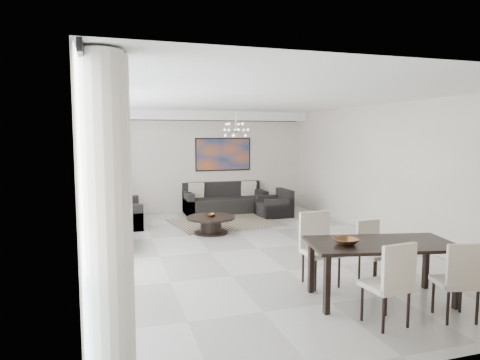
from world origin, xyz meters
name	(u,v)px	position (x,y,z in m)	size (l,w,h in m)	color
room_shell	(280,174)	(0.46, 0.00, 1.45)	(6.00, 9.00, 2.90)	#A8A39B
window_wall	(103,179)	(-2.86, 0.00, 1.47)	(0.37, 8.95, 2.90)	white
soffit	(208,116)	(0.00, 4.30, 2.77)	(5.98, 0.40, 0.26)	white
painting	(223,154)	(0.50, 4.47, 1.65)	(1.68, 0.04, 0.98)	#B04F18
chandelier	(236,130)	(0.30, 2.50, 2.35)	(0.66, 0.66, 0.71)	silver
rug	(225,222)	(0.02, 2.60, 0.01)	(2.54, 1.96, 0.01)	black
coffee_table	(211,224)	(-0.58, 1.55, 0.22)	(1.09, 1.09, 0.38)	black
bowl_coffee	(211,215)	(-0.58, 1.55, 0.42)	(0.21, 0.21, 0.07)	brown
sofa_main	(225,202)	(0.43, 4.07, 0.29)	(2.33, 0.95, 0.85)	black
loveseat	(119,214)	(-2.55, 3.05, 0.29)	(0.96, 1.71, 0.86)	black
armchair	(275,207)	(1.59, 3.05, 0.25)	(0.86, 0.90, 0.73)	black
side_table	(121,204)	(-2.47, 4.15, 0.37)	(0.40, 0.40, 0.55)	black
tv_console	(111,236)	(-2.76, 0.89, 0.25)	(0.44, 1.58, 0.49)	black
television	(118,209)	(-2.60, 0.87, 0.78)	(0.99, 0.13, 0.57)	gray
dining_table	(381,248)	(0.68, -2.98, 0.71)	(2.07, 1.32, 0.80)	black
dining_chair_sw	(392,279)	(0.29, -3.72, 0.58)	(0.51, 0.51, 1.01)	#BFB49E
dining_chair_se	(460,276)	(1.16, -3.84, 0.56)	(0.55, 0.55, 0.97)	#BFB49E
dining_chair_nw	(318,242)	(0.19, -2.10, 0.62)	(0.51, 0.51, 1.07)	#BFB49E
dining_chair_ne	(372,246)	(1.04, -2.24, 0.52)	(0.47, 0.47, 0.92)	#BFB49E
bowl_dining	(346,242)	(0.16, -2.94, 0.84)	(0.31, 0.31, 0.08)	brown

